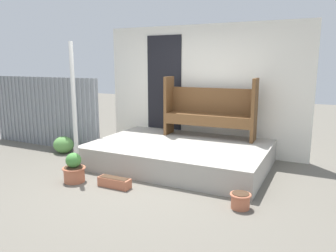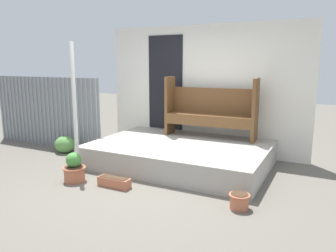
% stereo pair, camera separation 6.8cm
% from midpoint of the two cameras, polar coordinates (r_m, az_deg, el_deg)
% --- Properties ---
extents(ground_plane, '(24.00, 24.00, 0.00)m').
position_cam_midpoint_polar(ground_plane, '(5.23, -3.84, -9.70)').
color(ground_plane, '#666056').
extents(porch_slab, '(3.10, 2.14, 0.40)m').
position_cam_midpoint_polar(porch_slab, '(6.01, 2.47, -4.89)').
color(porch_slab, '#A8A399').
rests_on(porch_slab, ground_plane).
extents(house_wall, '(4.30, 0.08, 2.60)m').
position_cam_midpoint_polar(house_wall, '(6.84, 6.08, 6.39)').
color(house_wall, white).
rests_on(house_wall, ground_plane).
extents(fence_corrugated, '(3.02, 0.05, 1.54)m').
position_cam_midpoint_polar(fence_corrugated, '(7.80, -20.31, 2.37)').
color(fence_corrugated, gray).
rests_on(fence_corrugated, ground_plane).
extents(support_post, '(0.07, 0.07, 2.18)m').
position_cam_midpoint_polar(support_post, '(5.62, -15.60, 2.85)').
color(support_post, silver).
rests_on(support_post, ground_plane).
extents(bench, '(1.79, 0.46, 1.17)m').
position_cam_midpoint_polar(bench, '(6.43, 7.75, 3.05)').
color(bench, brown).
rests_on(bench, porch_slab).
extents(flower_pot_left, '(0.36, 0.36, 0.47)m').
position_cam_midpoint_polar(flower_pot_left, '(5.38, -15.68, -7.20)').
color(flower_pot_left, '#B76647').
rests_on(flower_pot_left, ground_plane).
extents(flower_pot_middle, '(0.28, 0.28, 0.21)m').
position_cam_midpoint_polar(flower_pot_middle, '(4.39, 12.76, -12.51)').
color(flower_pot_middle, '#B76647').
rests_on(flower_pot_middle, ground_plane).
extents(planter_box_rect, '(0.51, 0.16, 0.15)m').
position_cam_midpoint_polar(planter_box_rect, '(5.06, -8.97, -9.62)').
color(planter_box_rect, '#B76647').
rests_on(planter_box_rect, ground_plane).
extents(shrub_by_fence, '(0.43, 0.39, 0.35)m').
position_cam_midpoint_polar(shrub_by_fence, '(7.13, -17.24, -3.09)').
color(shrub_by_fence, '#599347').
rests_on(shrub_by_fence, ground_plane).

